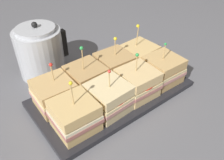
{
  "coord_description": "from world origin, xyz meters",
  "views": [
    {
      "loc": [
        -0.37,
        -0.48,
        0.53
      ],
      "look_at": [
        0.0,
        0.0,
        0.07
      ],
      "focal_mm": 38.0,
      "sensor_mm": 36.0,
      "label": 1
    }
  ],
  "objects_px": {
    "sandwich_back_center_left": "(86,79)",
    "sandwich_back_center_right": "(115,66)",
    "sandwich_back_far_right": "(139,56)",
    "sandwich_front_center_right": "(137,83)",
    "sandwich_back_far_left": "(54,94)",
    "serving_platter": "(112,93)",
    "kettle_steel": "(40,52)",
    "sandwich_front_far_left": "(75,116)",
    "sandwich_front_far_right": "(163,69)",
    "sandwich_front_center_left": "(109,97)"
  },
  "relations": [
    {
      "from": "serving_platter",
      "to": "kettle_steel",
      "type": "distance_m",
      "value": 0.3
    },
    {
      "from": "sandwich_front_center_right",
      "to": "kettle_steel",
      "type": "xyz_separation_m",
      "value": [
        -0.18,
        0.32,
        0.03
      ]
    },
    {
      "from": "sandwich_front_center_left",
      "to": "sandwich_back_far_left",
      "type": "xyz_separation_m",
      "value": [
        -0.12,
        0.12,
        -0.0
      ]
    },
    {
      "from": "sandwich_back_center_left",
      "to": "sandwich_back_far_right",
      "type": "xyz_separation_m",
      "value": [
        0.24,
        -0.0,
        -0.0
      ]
    },
    {
      "from": "sandwich_front_center_left",
      "to": "sandwich_back_far_left",
      "type": "distance_m",
      "value": 0.17
    },
    {
      "from": "sandwich_front_far_right",
      "to": "serving_platter",
      "type": "bearing_deg",
      "value": 161.72
    },
    {
      "from": "sandwich_back_center_left",
      "to": "sandwich_back_far_right",
      "type": "distance_m",
      "value": 0.24
    },
    {
      "from": "sandwich_front_far_right",
      "to": "sandwich_back_far_left",
      "type": "relative_size",
      "value": 1.03
    },
    {
      "from": "sandwich_front_far_left",
      "to": "sandwich_back_center_left",
      "type": "height_order",
      "value": "sandwich_back_center_left"
    },
    {
      "from": "sandwich_back_far_left",
      "to": "sandwich_back_center_right",
      "type": "xyz_separation_m",
      "value": [
        0.24,
        0.0,
        0.0
      ]
    },
    {
      "from": "sandwich_back_center_right",
      "to": "kettle_steel",
      "type": "distance_m",
      "value": 0.27
    },
    {
      "from": "serving_platter",
      "to": "sandwich_back_center_right",
      "type": "bearing_deg",
      "value": 45.89
    },
    {
      "from": "serving_platter",
      "to": "sandwich_back_center_right",
      "type": "relative_size",
      "value": 3.32
    },
    {
      "from": "sandwich_front_far_right",
      "to": "sandwich_back_far_left",
      "type": "height_order",
      "value": "sandwich_front_far_right"
    },
    {
      "from": "sandwich_front_center_left",
      "to": "kettle_steel",
      "type": "xyz_separation_m",
      "value": [
        -0.07,
        0.32,
        0.03
      ]
    },
    {
      "from": "sandwich_back_center_right",
      "to": "sandwich_back_far_left",
      "type": "bearing_deg",
      "value": -179.64
    },
    {
      "from": "sandwich_front_center_left",
      "to": "sandwich_back_center_right",
      "type": "height_order",
      "value": "sandwich_back_center_right"
    },
    {
      "from": "sandwich_back_center_right",
      "to": "sandwich_front_far_left",
      "type": "bearing_deg",
      "value": -152.71
    },
    {
      "from": "sandwich_front_far_left",
      "to": "sandwich_front_center_left",
      "type": "bearing_deg",
      "value": 0.94
    },
    {
      "from": "sandwich_front_center_left",
      "to": "sandwich_back_far_right",
      "type": "height_order",
      "value": "sandwich_back_far_right"
    },
    {
      "from": "sandwich_front_center_right",
      "to": "sandwich_front_far_right",
      "type": "relative_size",
      "value": 1.02
    },
    {
      "from": "sandwich_front_center_right",
      "to": "sandwich_back_center_left",
      "type": "relative_size",
      "value": 0.89
    },
    {
      "from": "sandwich_front_far_right",
      "to": "sandwich_back_center_right",
      "type": "xyz_separation_m",
      "value": [
        -0.12,
        0.12,
        0.0
      ]
    },
    {
      "from": "sandwich_back_center_left",
      "to": "sandwich_back_center_right",
      "type": "bearing_deg",
      "value": 0.54
    },
    {
      "from": "sandwich_front_center_right",
      "to": "sandwich_back_center_left",
      "type": "bearing_deg",
      "value": 134.98
    },
    {
      "from": "serving_platter",
      "to": "sandwich_back_center_right",
      "type": "height_order",
      "value": "sandwich_back_center_right"
    },
    {
      "from": "sandwich_front_far_right",
      "to": "sandwich_back_center_right",
      "type": "height_order",
      "value": "sandwich_back_center_right"
    },
    {
      "from": "sandwich_front_center_right",
      "to": "sandwich_back_center_left",
      "type": "distance_m",
      "value": 0.17
    },
    {
      "from": "sandwich_front_far_right",
      "to": "sandwich_front_center_right",
      "type": "bearing_deg",
      "value": -179.66
    },
    {
      "from": "sandwich_back_far_left",
      "to": "sandwich_back_center_right",
      "type": "distance_m",
      "value": 0.24
    },
    {
      "from": "sandwich_front_far_right",
      "to": "sandwich_back_center_left",
      "type": "xyz_separation_m",
      "value": [
        -0.24,
        0.12,
        0.0
      ]
    },
    {
      "from": "sandwich_front_center_right",
      "to": "sandwich_front_far_right",
      "type": "distance_m",
      "value": 0.12
    },
    {
      "from": "sandwich_back_center_right",
      "to": "sandwich_back_far_right",
      "type": "xyz_separation_m",
      "value": [
        0.12,
        -0.0,
        -0.0
      ]
    },
    {
      "from": "sandwich_back_center_right",
      "to": "sandwich_back_far_right",
      "type": "relative_size",
      "value": 0.92
    },
    {
      "from": "sandwich_front_center_right",
      "to": "sandwich_back_far_left",
      "type": "xyz_separation_m",
      "value": [
        -0.23,
        0.12,
        -0.0
      ]
    },
    {
      "from": "sandwich_front_far_left",
      "to": "sandwich_back_far_right",
      "type": "xyz_separation_m",
      "value": [
        0.35,
        0.12,
        -0.0
      ]
    },
    {
      "from": "sandwich_front_far_left",
      "to": "sandwich_back_center_right",
      "type": "relative_size",
      "value": 1.05
    },
    {
      "from": "kettle_steel",
      "to": "sandwich_back_far_right",
      "type": "bearing_deg",
      "value": -34.8
    },
    {
      "from": "sandwich_back_far_right",
      "to": "sandwich_front_center_right",
      "type": "bearing_deg",
      "value": -135.27
    },
    {
      "from": "sandwich_back_far_right",
      "to": "kettle_steel",
      "type": "xyz_separation_m",
      "value": [
        -0.3,
        0.21,
        0.03
      ]
    },
    {
      "from": "sandwich_back_center_left",
      "to": "sandwich_back_far_right",
      "type": "height_order",
      "value": "sandwich_back_center_left"
    },
    {
      "from": "sandwich_back_far_left",
      "to": "sandwich_back_center_left",
      "type": "height_order",
      "value": "sandwich_back_center_left"
    },
    {
      "from": "sandwich_back_far_left",
      "to": "sandwich_front_far_right",
      "type": "bearing_deg",
      "value": -18.27
    },
    {
      "from": "sandwich_back_center_left",
      "to": "sandwich_back_center_right",
      "type": "distance_m",
      "value": 0.12
    },
    {
      "from": "sandwich_front_far_left",
      "to": "sandwich_back_center_left",
      "type": "xyz_separation_m",
      "value": [
        0.12,
        0.12,
        0.0
      ]
    },
    {
      "from": "sandwich_front_far_left",
      "to": "sandwich_front_center_left",
      "type": "height_order",
      "value": "sandwich_front_far_left"
    },
    {
      "from": "kettle_steel",
      "to": "sandwich_back_center_left",
      "type": "bearing_deg",
      "value": -73.24
    },
    {
      "from": "sandwich_front_far_left",
      "to": "sandwich_front_center_right",
      "type": "distance_m",
      "value": 0.23
    },
    {
      "from": "sandwich_front_far_left",
      "to": "sandwich_back_far_right",
      "type": "distance_m",
      "value": 0.37
    },
    {
      "from": "kettle_steel",
      "to": "sandwich_front_center_right",
      "type": "bearing_deg",
      "value": -60.94
    }
  ]
}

